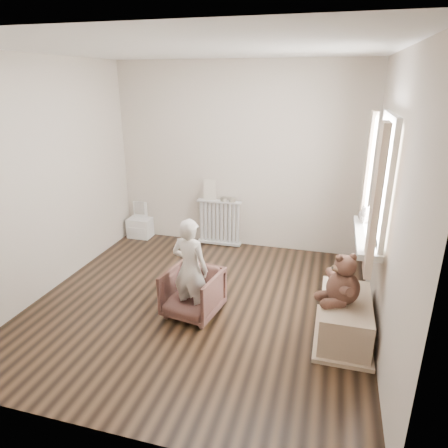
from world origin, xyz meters
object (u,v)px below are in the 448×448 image
(teddy_bear, at_px, (344,277))
(toy_bench, at_px, (344,319))
(radiator, at_px, (219,220))
(armchair, at_px, (193,293))
(child, at_px, (190,269))
(plush_cat, at_px, (365,214))
(toy_vanity, at_px, (140,220))

(teddy_bear, bearing_deg, toy_bench, 24.38)
(radiator, distance_m, teddy_bear, 2.61)
(toy_bench, bearing_deg, armchair, -179.76)
(child, relative_size, plush_cat, 4.38)
(toy_bench, relative_size, teddy_bear, 1.81)
(child, xyz_separation_m, toy_bench, (1.53, 0.06, -0.35))
(radiator, height_order, plush_cat, plush_cat)
(toy_bench, xyz_separation_m, teddy_bear, (-0.05, -0.06, 0.47))
(toy_bench, bearing_deg, toy_vanity, 148.93)
(armchair, distance_m, plush_cat, 2.01)
(radiator, distance_m, child, 1.96)
(armchair, xyz_separation_m, teddy_bear, (1.48, -0.05, 0.42))
(plush_cat, bearing_deg, radiator, 129.05)
(armchair, xyz_separation_m, plush_cat, (1.67, 0.84, 0.75))
(child, relative_size, toy_bench, 1.23)
(radiator, distance_m, armchair, 1.91)
(armchair, xyz_separation_m, child, (0.00, -0.05, 0.30))
(toy_vanity, relative_size, teddy_bear, 1.17)
(toy_vanity, bearing_deg, armchair, -50.26)
(toy_bench, bearing_deg, radiator, 133.49)
(toy_vanity, xyz_separation_m, child, (1.54, -1.91, 0.28))
(toy_vanity, height_order, teddy_bear, teddy_bear)
(plush_cat, bearing_deg, armchair, -175.67)
(toy_vanity, relative_size, armchair, 1.01)
(teddy_bear, xyz_separation_m, plush_cat, (0.19, 0.89, 0.33))
(toy_vanity, distance_m, armchair, 2.41)
(radiator, bearing_deg, plush_cat, -28.57)
(toy_vanity, relative_size, plush_cat, 2.29)
(armchair, distance_m, teddy_bear, 1.54)
(toy_vanity, distance_m, toy_bench, 3.58)
(toy_vanity, xyz_separation_m, teddy_bear, (3.02, -1.91, 0.40))
(toy_vanity, bearing_deg, radiator, 1.34)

